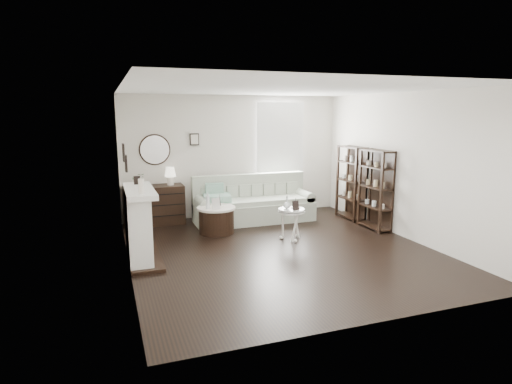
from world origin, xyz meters
name	(u,v)px	position (x,y,z in m)	size (l,w,h in m)	color
room	(265,145)	(0.73, 2.70, 1.60)	(5.50, 5.50, 5.50)	black
fireplace	(139,227)	(-2.32, 0.30, 0.54)	(0.50, 1.40, 1.84)	white
shelf_unit_far	(351,183)	(2.33, 1.55, 0.80)	(0.30, 0.80, 1.60)	black
shelf_unit_near	(375,190)	(2.33, 0.65, 0.80)	(0.30, 0.80, 1.60)	black
sofa	(253,206)	(0.22, 2.08, 0.33)	(2.55, 0.88, 0.99)	#ACB6A2
quilt	(217,198)	(-0.61, 1.95, 0.58)	(0.55, 0.45, 0.14)	#258A6C
suitcase	(291,207)	(1.20, 2.22, 0.21)	(0.62, 0.21, 0.41)	brown
dresser	(154,205)	(-1.84, 2.47, 0.41)	(1.23, 0.53, 0.82)	black
table_lamp	(170,176)	(-1.48, 2.47, 1.01)	(0.24, 0.24, 0.38)	beige
potted_plant	(138,180)	(-2.15, 2.42, 0.96)	(0.26, 0.22, 0.29)	#225117
drum_table	(216,220)	(-0.77, 1.40, 0.26)	(0.75, 0.75, 0.52)	black
pedestal_table	(292,211)	(0.42, 0.48, 0.54)	(0.49, 0.49, 0.59)	silver
eiffel_drum	(220,201)	(-0.69, 1.45, 0.62)	(0.12, 0.12, 0.21)	black
bottle_drum	(208,201)	(-0.96, 1.32, 0.67)	(0.07, 0.07, 0.31)	silver
card_frame_drum	(216,204)	(-0.82, 1.21, 0.63)	(0.16, 0.01, 0.21)	silver
eiffel_ped	(296,203)	(0.51, 0.52, 0.67)	(0.10, 0.10, 0.17)	black
flask_ped	(287,202)	(0.33, 0.51, 0.71)	(0.13, 0.13, 0.24)	silver
card_frame_ped	(296,205)	(0.44, 0.36, 0.68)	(0.13, 0.01, 0.17)	black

